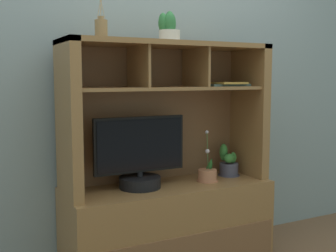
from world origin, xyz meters
TOP-DOWN VIEW (x-y plane):
  - back_wall at (0.00, 0.28)m, footprint 6.00×0.02m
  - media_console at (0.00, 0.01)m, footprint 1.30×0.53m
  - tv_monitor at (-0.19, -0.00)m, footprint 0.58×0.25m
  - potted_orchid at (0.26, -0.05)m, footprint 0.14×0.14m
  - potted_fern at (0.48, 0.03)m, footprint 0.15×0.15m
  - magazine_stack_left at (0.41, -0.01)m, footprint 0.29×0.25m
  - diffuser_bottle at (-0.42, -0.01)m, footprint 0.07×0.07m
  - potted_succulent at (-0.00, -0.02)m, footprint 0.14×0.14m

SIDE VIEW (x-z plane):
  - media_console at x=0.00m, z-range -0.28..1.14m
  - potted_orchid at x=0.26m, z-range 0.42..0.74m
  - potted_fern at x=0.48m, z-range 0.50..0.72m
  - tv_monitor at x=-0.19m, z-range 0.49..0.93m
  - magazine_stack_left at x=0.41m, z-range 1.15..1.18m
  - back_wall at x=0.00m, z-range 0.00..2.80m
  - diffuser_bottle at x=-0.42m, z-range 1.32..1.63m
  - potted_succulent at x=0.00m, z-range 1.41..1.59m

